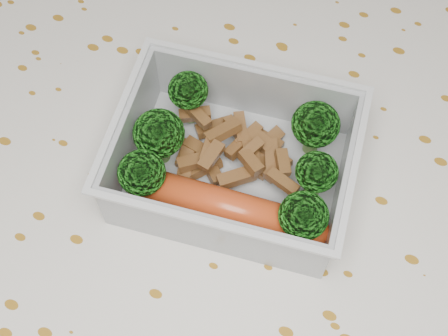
% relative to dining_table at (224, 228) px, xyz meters
% --- Properties ---
extents(dining_table, '(1.40, 0.90, 0.75)m').
position_rel_dining_table_xyz_m(dining_table, '(0.00, 0.00, 0.00)').
color(dining_table, brown).
rests_on(dining_table, ground).
extents(tablecloth, '(1.46, 0.96, 0.19)m').
position_rel_dining_table_xyz_m(tablecloth, '(0.00, 0.00, 0.05)').
color(tablecloth, silver).
rests_on(tablecloth, dining_table).
extents(lunch_container, '(0.18, 0.15, 0.06)m').
position_rel_dining_table_xyz_m(lunch_container, '(0.00, 0.01, 0.11)').
color(lunch_container, silver).
rests_on(lunch_container, tablecloth).
extents(broccoli_florets, '(0.14, 0.11, 0.05)m').
position_rel_dining_table_xyz_m(broccoli_florets, '(0.00, 0.01, 0.12)').
color(broccoli_florets, '#608C3F').
rests_on(broccoli_florets, lunch_container).
extents(meat_pile, '(0.10, 0.07, 0.03)m').
position_rel_dining_table_xyz_m(meat_pile, '(-0.00, 0.02, 0.11)').
color(meat_pile, brown).
rests_on(meat_pile, lunch_container).
extents(sausage, '(0.14, 0.04, 0.02)m').
position_rel_dining_table_xyz_m(sausage, '(0.01, -0.03, 0.11)').
color(sausage, '#C5431A').
rests_on(sausage, lunch_container).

